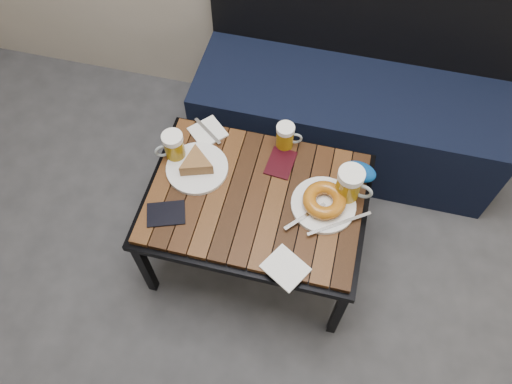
% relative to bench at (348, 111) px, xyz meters
% --- Properties ---
extents(room_shell, '(4.00, 4.00, 4.00)m').
position_rel_bench_xyz_m(room_shell, '(-0.09, -1.26, 1.48)').
color(room_shell, gray).
rests_on(room_shell, ground).
extents(bench, '(1.40, 0.50, 0.95)m').
position_rel_bench_xyz_m(bench, '(0.00, 0.00, 0.00)').
color(bench, black).
rests_on(bench, ground).
extents(cafe_table, '(0.84, 0.62, 0.47)m').
position_rel_bench_xyz_m(cafe_table, '(-0.28, -0.67, 0.16)').
color(cafe_table, black).
rests_on(cafe_table, ground).
extents(beer_mug_left, '(0.12, 0.11, 0.13)m').
position_rel_bench_xyz_m(beer_mug_left, '(-0.63, -0.57, 0.27)').
color(beer_mug_left, '#976F0C').
rests_on(beer_mug_left, cafe_table).
extents(beer_mug_centre, '(0.11, 0.08, 0.12)m').
position_rel_bench_xyz_m(beer_mug_centre, '(-0.23, -0.41, 0.26)').
color(beer_mug_centre, '#976F0C').
rests_on(beer_mug_centre, cafe_table).
extents(beer_mug_right, '(0.14, 0.10, 0.15)m').
position_rel_bench_xyz_m(beer_mug_right, '(0.05, -0.59, 0.28)').
color(beer_mug_right, '#976F0C').
rests_on(beer_mug_right, cafe_table).
extents(plate_pie, '(0.24, 0.24, 0.07)m').
position_rel_bench_xyz_m(plate_pie, '(-0.53, -0.61, 0.23)').
color(plate_pie, white).
rests_on(plate_pie, cafe_table).
extents(plate_bagel, '(0.30, 0.27, 0.07)m').
position_rel_bench_xyz_m(plate_bagel, '(-0.03, -0.65, 0.23)').
color(plate_bagel, white).
rests_on(plate_bagel, cafe_table).
extents(napkin_left, '(0.18, 0.18, 0.01)m').
position_rel_bench_xyz_m(napkin_left, '(-0.54, -0.43, 0.20)').
color(napkin_left, white).
rests_on(napkin_left, cafe_table).
extents(napkin_right, '(0.18, 0.17, 0.01)m').
position_rel_bench_xyz_m(napkin_right, '(-0.11, -0.93, 0.20)').
color(napkin_right, white).
rests_on(napkin_right, cafe_table).
extents(passport_navy, '(0.17, 0.14, 0.01)m').
position_rel_bench_xyz_m(passport_navy, '(-0.59, -0.82, 0.20)').
color(passport_navy, black).
rests_on(passport_navy, cafe_table).
extents(passport_burgundy, '(0.11, 0.15, 0.01)m').
position_rel_bench_xyz_m(passport_burgundy, '(-0.22, -0.50, 0.20)').
color(passport_burgundy, black).
rests_on(passport_burgundy, cafe_table).
extents(knit_pouch, '(0.14, 0.11, 0.06)m').
position_rel_bench_xyz_m(knit_pouch, '(0.08, -0.49, 0.23)').
color(knit_pouch, '#05108A').
rests_on(knit_pouch, cafe_table).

